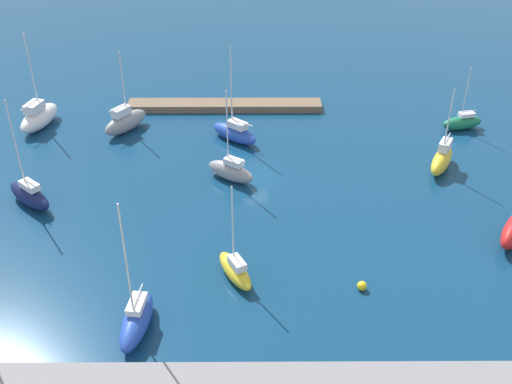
% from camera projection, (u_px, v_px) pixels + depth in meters
% --- Properties ---
extents(water, '(160.00, 160.00, 0.00)m').
position_uv_depth(water, '(256.00, 176.00, 62.07)').
color(water, navy).
rests_on(water, ground).
extents(pier_dock, '(24.03, 2.73, 0.87)m').
position_uv_depth(pier_dock, '(225.00, 105.00, 75.60)').
color(pier_dock, brown).
rests_on(pier_dock, ground).
extents(sailboat_yellow_far_south, '(3.60, 5.10, 8.58)m').
position_uv_depth(sailboat_yellow_far_south, '(235.00, 270.00, 48.32)').
color(sailboat_yellow_far_south, yellow).
rests_on(sailboat_yellow_far_south, water).
extents(sailboat_blue_east_end, '(2.52, 6.08, 11.28)m').
position_uv_depth(sailboat_blue_east_end, '(137.00, 320.00, 43.39)').
color(sailboat_blue_east_end, '#2347B2').
rests_on(sailboat_blue_east_end, water).
extents(sailboat_gray_west_end, '(5.35, 4.37, 9.67)m').
position_uv_depth(sailboat_gray_west_end, '(231.00, 171.00, 60.97)').
color(sailboat_gray_west_end, gray).
rests_on(sailboat_gray_west_end, water).
extents(sailboat_navy_mid_basin, '(5.63, 5.20, 10.75)m').
position_uv_depth(sailboat_navy_mid_basin, '(29.00, 195.00, 57.05)').
color(sailboat_navy_mid_basin, '#141E4C').
rests_on(sailboat_navy_mid_basin, water).
extents(sailboat_white_far_north, '(4.09, 7.28, 11.12)m').
position_uv_depth(sailboat_white_far_north, '(39.00, 117.00, 70.86)').
color(sailboat_white_far_north, white).
rests_on(sailboat_white_far_north, water).
extents(sailboat_green_near_pier, '(5.16, 2.72, 7.61)m').
position_uv_depth(sailboat_green_near_pier, '(462.00, 122.00, 70.60)').
color(sailboat_green_near_pier, '#19724C').
rests_on(sailboat_green_near_pier, water).
extents(sailboat_yellow_lone_north, '(4.19, 5.80, 9.07)m').
position_uv_depth(sailboat_yellow_lone_north, '(442.00, 159.00, 62.58)').
color(sailboat_yellow_lone_north, yellow).
rests_on(sailboat_yellow_lone_north, water).
extents(sailboat_blue_lone_south, '(5.97, 5.58, 10.92)m').
position_uv_depth(sailboat_blue_lone_south, '(235.00, 132.00, 68.15)').
color(sailboat_blue_lone_south, '#2347B2').
rests_on(sailboat_blue_lone_south, water).
extents(sailboat_gray_center_basin, '(5.12, 6.16, 9.47)m').
position_uv_depth(sailboat_gray_center_basin, '(125.00, 121.00, 69.99)').
color(sailboat_gray_center_basin, gray).
rests_on(sailboat_gray_center_basin, water).
extents(mooring_buoy_yellow, '(0.77, 0.77, 0.77)m').
position_uv_depth(mooring_buoy_yellow, '(362.00, 286.00, 47.45)').
color(mooring_buoy_yellow, yellow).
rests_on(mooring_buoy_yellow, water).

